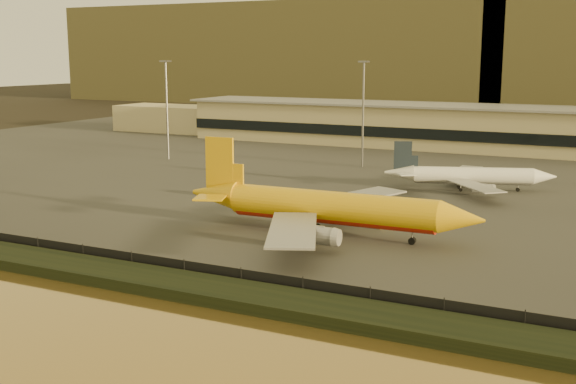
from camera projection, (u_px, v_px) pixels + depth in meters
ground at (226, 252)px, 100.47m from camera, size 900.00×900.00×0.00m
embankment at (151, 281)px, 85.38m from camera, size 320.00×7.00×1.40m
tarmac at (420, 162)px, 184.01m from camera, size 320.00×220.00×0.20m
perimeter_fence at (171, 267)px, 88.79m from camera, size 300.00×0.05×2.20m
terminal_building at (402, 125)px, 216.08m from camera, size 202.00×25.00×12.60m
apron_light_masts at (463, 108)px, 156.94m from camera, size 152.20×12.20×25.40m
distant_hills at (510, 47)px, 402.73m from camera, size 470.00×160.00×70.00m
dhl_cargo_jet at (327, 208)px, 108.26m from camera, size 46.81×45.93×14.01m
white_narrowbody_jet at (469, 176)px, 144.41m from camera, size 32.86×31.15×9.73m
gse_vehicle_yellow at (374, 222)px, 114.01m from camera, size 4.12×2.59×1.72m
gse_vehicle_white at (222, 192)px, 138.14m from camera, size 4.56×2.62×1.94m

